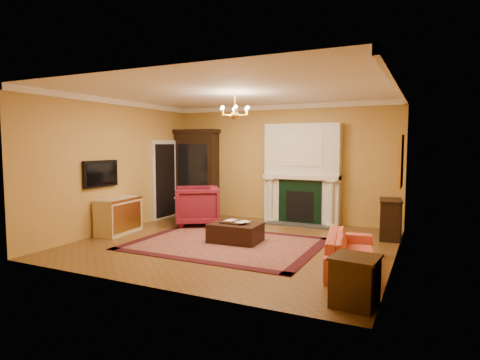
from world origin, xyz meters
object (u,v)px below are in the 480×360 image
Objects in this scene: wingback_armchair at (197,204)px; china_cabinet at (198,174)px; leather_ottoman at (236,232)px; end_table at (355,282)px; pedestal_table at (181,208)px; commode at (119,216)px; console_table at (390,220)px; coral_sofa at (351,246)px.

china_cabinet is at bearing 178.28° from wingback_armchair.
wingback_armchair is 2.04m from leather_ottoman.
wingback_armchair is at bearing 141.91° from end_table.
pedestal_table is 5.96m from end_table.
wingback_armchair reaches higher than commode.
china_cabinet reaches higher than pedestal_table.
leather_ottoman is (-2.80, -1.66, -0.20)m from console_table.
coral_sofa is (5.13, -0.36, -0.03)m from commode.
wingback_armchair is at bearing 51.57° from commode.
pedestal_table is 1.12× the size of end_table.
wingback_armchair is 0.49m from pedestal_table.
china_cabinet is 2.17× the size of wingback_armchair.
console_table reaches higher than end_table.
pedestal_table is at bearing -82.53° from china_cabinet.
coral_sofa is at bearing -19.68° from leather_ottoman.
console_table is (0.06, 3.92, 0.11)m from end_table.
china_cabinet is 2.15× the size of commode.
china_cabinet is 1.21× the size of coral_sofa.
console_table is (0.38, 2.42, 0.03)m from coral_sofa.
coral_sofa is 1.54m from end_table.
console_table is (5.51, 2.06, 0.01)m from commode.
end_table is at bearing -177.86° from coral_sofa.
china_cabinet reaches higher than wingback_armchair.
china_cabinet reaches higher than leather_ottoman.
leather_ottoman is at bearing -155.56° from console_table.
leather_ottoman is (2.71, 0.40, -0.20)m from commode.
coral_sofa is 2.45m from console_table.
wingback_armchair is 1.91m from commode.
pedestal_table is 1.71m from commode.
china_cabinet is 3.51m from leather_ottoman.
leather_ottoman is at bearing -50.05° from china_cabinet.
leather_ottoman is (2.37, -2.41, -0.95)m from china_cabinet.
china_cabinet is 5.28m from console_table.
commode is at bearing -165.67° from console_table.
commode is at bearing 161.15° from end_table.
commode is 1.81× the size of end_table.
china_cabinet is 3.48× the size of pedestal_table.
commode is (-0.59, -1.60, 0.02)m from pedestal_table.
end_table is at bearing -46.99° from china_cabinet.
wingback_armchair is at bearing -179.94° from console_table.
commode is 1.32× the size of console_table.
leather_ottoman is (2.11, -1.20, -0.18)m from pedestal_table.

